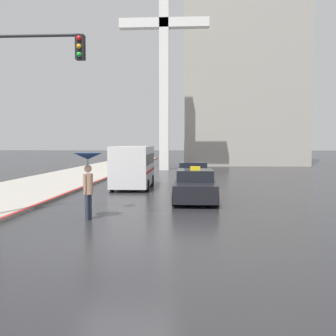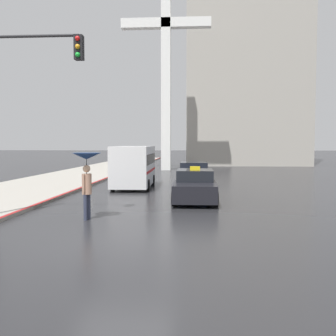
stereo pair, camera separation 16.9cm
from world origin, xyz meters
name	(u,v)px [view 2 (the right image)]	position (x,y,z in m)	size (l,w,h in m)	color
ground_plane	(122,244)	(0.00, 0.00, 0.00)	(300.00, 300.00, 0.00)	#262628
taxi	(195,186)	(1.81, 7.68, 0.64)	(1.91, 4.50, 1.54)	black
sedan_red	(194,175)	(1.74, 13.45, 0.67)	(1.91, 4.52, 1.45)	navy
ambulance_van	(134,165)	(-1.72, 12.72, 1.33)	(2.16, 5.03, 2.40)	silver
pedestrian_with_umbrella	(87,168)	(-1.76, 3.04, 1.73)	(0.95, 0.95, 2.23)	#2D3347
traffic_light	(25,88)	(-3.85, 3.12, 4.37)	(3.27, 0.38, 6.37)	black
building_tower_near	(247,5)	(7.88, 39.23, 19.29)	(14.29, 8.25, 38.57)	#A39E93
monument_cross	(166,55)	(-1.06, 28.45, 11.07)	(8.59, 0.90, 19.52)	white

